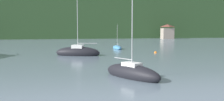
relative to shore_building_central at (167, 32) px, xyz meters
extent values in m
cube|color=#2D4C28|center=(-35.74, 29.21, 7.32)|extent=(352.00, 45.49, 20.14)
cube|color=gray|center=(0.00, 0.00, -0.69)|extent=(4.48, 3.08, 4.14)
pyramid|color=brown|center=(0.00, 0.00, 2.38)|extent=(4.70, 3.23, 1.08)
ellipsoid|color=black|center=(-38.59, -54.06, -2.33)|extent=(7.08, 4.35, 1.87)
cylinder|color=#B7B7BC|center=(-38.59, -54.06, 2.02)|extent=(0.08, 0.08, 7.69)
cylinder|color=#ADADB2|center=(-37.19, -54.57, -0.90)|extent=(2.82, 1.08, 0.07)
cube|color=silver|center=(-38.59, -54.06, -1.49)|extent=(2.01, 1.89, 0.67)
ellipsoid|color=teal|center=(-30.04, -43.46, -2.53)|extent=(1.49, 4.33, 1.00)
cylinder|color=#B7B7BC|center=(-30.04, -43.46, -0.07)|extent=(0.05, 0.05, 4.36)
cylinder|color=#ADADB2|center=(-30.05, -44.23, -1.73)|extent=(0.05, 1.55, 0.05)
ellipsoid|color=black|center=(-35.45, -72.35, -2.40)|extent=(4.31, 6.08, 1.57)
cylinder|color=#B7B7BC|center=(-35.45, -72.35, 1.00)|extent=(0.07, 0.07, 5.95)
cylinder|color=#ADADB2|center=(-35.96, -71.39, -1.26)|extent=(1.09, 1.95, 0.07)
cube|color=silver|center=(-35.45, -72.35, -1.72)|extent=(1.61, 1.85, 0.49)
sphere|color=orange|center=(-25.51, -52.43, -2.75)|extent=(0.50, 0.50, 0.50)
camera|label=1|loc=(-41.31, -92.37, 1.34)|focal=40.68mm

